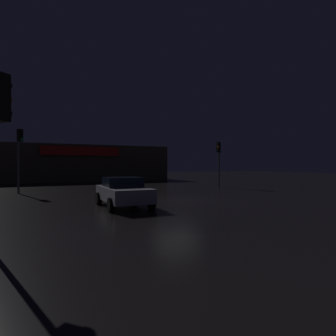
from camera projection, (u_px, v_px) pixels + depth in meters
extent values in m
plane|color=black|center=(177.00, 200.00, 16.13)|extent=(120.00, 120.00, 0.00)
cube|color=brown|center=(75.00, 163.00, 37.43)|extent=(21.95, 8.83, 4.36)
cube|color=red|center=(81.00, 151.00, 33.31)|extent=(8.73, 0.24, 1.00)
cylinder|color=#595B60|center=(219.00, 165.00, 25.73)|extent=(0.14, 0.14, 3.97)
cube|color=black|center=(219.00, 147.00, 25.57)|extent=(0.41, 0.41, 0.89)
sphere|color=black|center=(218.00, 144.00, 25.42)|extent=(0.20, 0.20, 0.20)
sphere|color=orange|center=(218.00, 147.00, 25.42)|extent=(0.20, 0.20, 0.20)
sphere|color=black|center=(218.00, 150.00, 25.42)|extent=(0.20, 0.20, 0.20)
cylinder|color=#595B60|center=(18.00, 161.00, 19.94)|extent=(0.14, 0.14, 4.41)
cube|color=black|center=(20.00, 135.00, 19.87)|extent=(0.41, 0.41, 0.85)
sphere|color=black|center=(22.00, 132.00, 19.82)|extent=(0.20, 0.20, 0.20)
sphere|color=black|center=(22.00, 135.00, 19.82)|extent=(0.20, 0.20, 0.20)
sphere|color=#19D13F|center=(22.00, 139.00, 19.82)|extent=(0.20, 0.20, 0.20)
cube|color=black|center=(1.00, 98.00, 6.35)|extent=(0.41, 0.41, 1.04)
sphere|color=black|center=(7.00, 85.00, 6.49)|extent=(0.20, 0.20, 0.20)
sphere|color=orange|center=(7.00, 99.00, 6.50)|extent=(0.20, 0.20, 0.20)
sphere|color=black|center=(7.00, 113.00, 6.50)|extent=(0.20, 0.20, 0.20)
cube|color=#B7B7BF|center=(124.00, 194.00, 13.62)|extent=(1.88, 3.89, 0.62)
cube|color=black|center=(122.00, 182.00, 13.77)|extent=(1.65, 1.60, 0.45)
cylinder|color=black|center=(151.00, 203.00, 12.85)|extent=(0.23, 0.61, 0.61)
cylinder|color=black|center=(111.00, 205.00, 12.10)|extent=(0.23, 0.61, 0.61)
cylinder|color=black|center=(134.00, 197.00, 15.16)|extent=(0.23, 0.61, 0.61)
cylinder|color=black|center=(99.00, 198.00, 14.41)|extent=(0.23, 0.61, 0.61)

